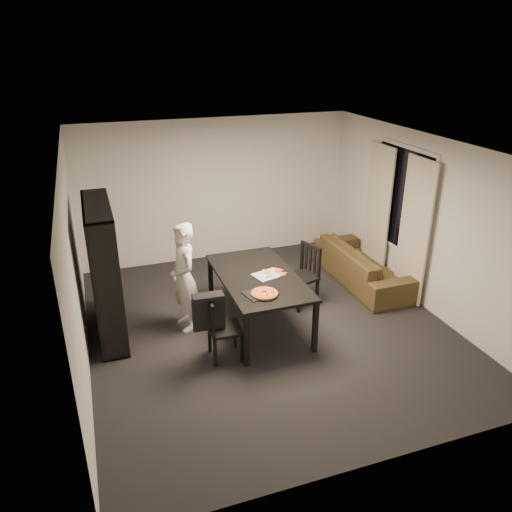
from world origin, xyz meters
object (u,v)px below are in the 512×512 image
object	(u,v)px
bookshelf	(105,271)
chair_left	(218,324)
chair_right	(305,271)
person	(184,277)
pepperoni_pizza	(264,293)
baking_tray	(260,293)
dining_table	(258,280)
sofa	(363,265)

from	to	relation	value
bookshelf	chair_left	xyz separation A→B (m)	(1.28, -1.12, -0.45)
chair_left	chair_right	size ratio (longest dim) A/B	0.91
person	pepperoni_pizza	world-z (taller)	person
chair_left	chair_right	xyz separation A→B (m)	(1.66, 1.02, 0.05)
bookshelf	chair_right	xyz separation A→B (m)	(2.94, -0.10, -0.40)
bookshelf	person	xyz separation A→B (m)	(1.04, -0.21, -0.16)
baking_tray	pepperoni_pizza	world-z (taller)	pepperoni_pizza
bookshelf	chair_right	bearing A→B (deg)	-1.97
dining_table	chair_left	size ratio (longest dim) A/B	2.16
baking_tray	person	bearing A→B (deg)	136.32
sofa	pepperoni_pizza	bearing A→B (deg)	120.22
chair_right	baking_tray	xyz separation A→B (m)	(-1.06, -0.92, 0.25)
baking_tray	pepperoni_pizza	size ratio (longest dim) A/B	1.14
sofa	person	bearing A→B (deg)	98.31
bookshelf	person	world-z (taller)	bookshelf
chair_left	sofa	distance (m)	3.22
bookshelf	pepperoni_pizza	bearing A→B (deg)	-29.29
sofa	dining_table	bearing A→B (deg)	109.18
dining_table	sofa	size ratio (longest dim) A/B	0.88
pepperoni_pizza	chair_right	bearing A→B (deg)	43.59
baking_tray	pepperoni_pizza	distance (m)	0.07
chair_right	dining_table	bearing A→B (deg)	-84.57
person	baking_tray	size ratio (longest dim) A/B	3.95
chair_right	pepperoni_pizza	distance (m)	1.44
chair_right	chair_left	bearing A→B (deg)	-76.96
pepperoni_pizza	chair_left	bearing A→B (deg)	-176.09
bookshelf	chair_left	size ratio (longest dim) A/B	2.16
chair_left	chair_right	bearing A→B (deg)	-55.79
bookshelf	chair_left	world-z (taller)	bookshelf
baking_tray	bookshelf	bearing A→B (deg)	151.53
chair_left	person	world-z (taller)	person
baking_tray	chair_right	bearing A→B (deg)	40.77
bookshelf	chair_left	bearing A→B (deg)	-41.20
chair_left	person	xyz separation A→B (m)	(-0.24, 0.91, 0.29)
dining_table	pepperoni_pizza	distance (m)	0.59
pepperoni_pizza	sofa	bearing A→B (deg)	30.22
person	sofa	size ratio (longest dim) A/B	0.73
bookshelf	chair_right	size ratio (longest dim) A/B	1.97
sofa	baking_tray	bearing A→B (deg)	118.71
bookshelf	baking_tray	distance (m)	2.14
chair_right	person	world-z (taller)	person
chair_left	person	size ratio (longest dim) A/B	0.56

